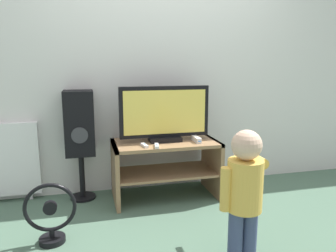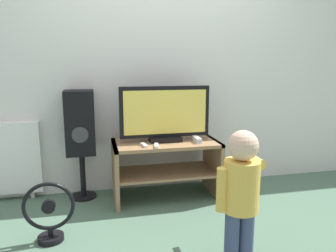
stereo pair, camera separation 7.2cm
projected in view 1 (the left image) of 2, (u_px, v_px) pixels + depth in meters
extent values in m
plane|color=#4C6B56|center=(172.00, 208.00, 2.93)|extent=(16.00, 16.00, 0.00)
cube|color=silver|center=(157.00, 60.00, 3.26)|extent=(10.00, 0.06, 2.60)
cube|color=#93704C|center=(165.00, 143.00, 3.08)|extent=(0.99, 0.52, 0.03)
cube|color=#93704C|center=(165.00, 172.00, 3.13)|extent=(0.95, 0.48, 0.02)
cube|color=#93704C|center=(115.00, 173.00, 3.01)|extent=(0.04, 0.52, 0.55)
cube|color=#93704C|center=(212.00, 166.00, 3.24)|extent=(0.04, 0.52, 0.55)
cube|color=black|center=(165.00, 139.00, 3.10)|extent=(0.30, 0.20, 0.04)
cube|color=black|center=(165.00, 112.00, 3.05)|extent=(0.85, 0.05, 0.48)
cube|color=#F2D859|center=(165.00, 112.00, 3.02)|extent=(0.78, 0.01, 0.41)
cube|color=white|center=(196.00, 139.00, 3.05)|extent=(0.05, 0.16, 0.05)
cube|color=#3F8CE5|center=(200.00, 141.00, 2.97)|extent=(0.03, 0.00, 0.01)
cube|color=white|center=(144.00, 145.00, 2.88)|extent=(0.05, 0.13, 0.02)
cylinder|color=#337FD8|center=(144.00, 144.00, 2.88)|extent=(0.01, 0.01, 0.00)
cube|color=white|center=(157.00, 146.00, 2.86)|extent=(0.06, 0.13, 0.02)
cylinder|color=#337FD8|center=(157.00, 144.00, 2.86)|extent=(0.01, 0.01, 0.00)
cylinder|color=#3F4C72|center=(235.00, 237.00, 2.10)|extent=(0.09, 0.09, 0.36)
cylinder|color=#3F4C72|center=(249.00, 235.00, 2.12)|extent=(0.09, 0.09, 0.36)
cylinder|color=#E5B74C|center=(245.00, 185.00, 2.04)|extent=(0.22, 0.22, 0.33)
sphere|color=beige|center=(247.00, 145.00, 1.99)|extent=(0.19, 0.19, 0.19)
cylinder|color=#E5B74C|center=(226.00, 189.00, 2.01)|extent=(0.07, 0.07, 0.28)
cylinder|color=#E5B74C|center=(254.00, 158.00, 2.18)|extent=(0.07, 0.28, 0.07)
sphere|color=beige|center=(244.00, 153.00, 2.31)|extent=(0.08, 0.08, 0.08)
cube|color=white|center=(241.00, 152.00, 2.35)|extent=(0.03, 0.13, 0.02)
cylinder|color=black|center=(83.00, 197.00, 3.14)|extent=(0.24, 0.24, 0.02)
cylinder|color=black|center=(82.00, 176.00, 3.10)|extent=(0.05, 0.05, 0.44)
cube|color=black|center=(79.00, 123.00, 3.00)|extent=(0.26, 0.26, 0.59)
cylinder|color=#38383D|center=(80.00, 135.00, 2.89)|extent=(0.15, 0.01, 0.15)
cylinder|color=black|center=(52.00, 240.00, 2.36)|extent=(0.19, 0.19, 0.04)
cylinder|color=black|center=(52.00, 233.00, 2.35)|extent=(0.04, 0.04, 0.06)
torus|color=black|center=(50.00, 208.00, 2.32)|extent=(0.36, 0.03, 0.36)
cylinder|color=black|center=(50.00, 208.00, 2.32)|extent=(0.09, 0.05, 0.09)
cube|color=white|center=(1.00, 160.00, 3.00)|extent=(0.67, 0.08, 0.68)
cube|color=silver|center=(32.00, 195.00, 3.13)|extent=(0.03, 0.05, 0.06)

